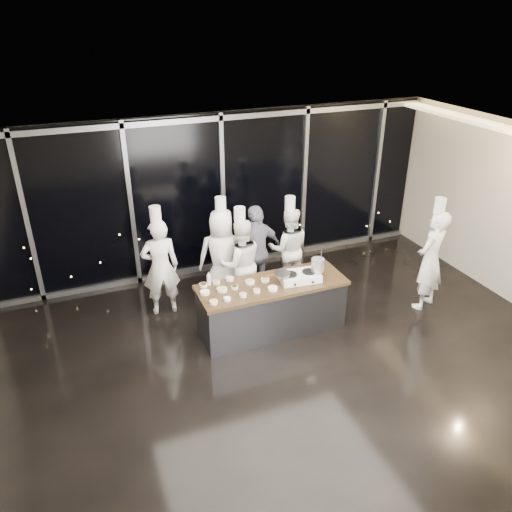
{
  "coord_description": "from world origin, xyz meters",
  "views": [
    {
      "loc": [
        -2.86,
        -5.57,
        4.96
      ],
      "look_at": [
        -0.16,
        1.2,
        1.29
      ],
      "focal_mm": 35.0,
      "sensor_mm": 36.0,
      "label": 1
    }
  ],
  "objects": [
    {
      "name": "ground",
      "position": [
        0.0,
        0.0,
        0.0
      ],
      "size": [
        9.0,
        9.0,
        0.0
      ],
      "primitive_type": "plane",
      "color": "black",
      "rests_on": "ground"
    },
    {
      "name": "room_shell",
      "position": [
        0.18,
        0.0,
        2.25
      ],
      "size": [
        9.02,
        7.02,
        3.21
      ],
      "color": "beige",
      "rests_on": "ground"
    },
    {
      "name": "window_wall",
      "position": [
        0.0,
        3.43,
        1.6
      ],
      "size": [
        8.9,
        0.11,
        3.2
      ],
      "color": "black",
      "rests_on": "ground"
    },
    {
      "name": "demo_counter",
      "position": [
        0.0,
        0.9,
        0.45
      ],
      "size": [
        2.46,
        0.86,
        0.9
      ],
      "color": "#3C3D42",
      "rests_on": "ground"
    },
    {
      "name": "stove",
      "position": [
        0.47,
        0.84,
        0.96
      ],
      "size": [
        0.7,
        0.47,
        0.14
      ],
      "rotation": [
        0.0,
        0.0,
        -0.1
      ],
      "color": "white",
      "rests_on": "demo_counter"
    },
    {
      "name": "frying_pan",
      "position": [
        0.15,
        0.87,
        1.06
      ],
      "size": [
        0.48,
        0.29,
        0.04
      ],
      "rotation": [
        0.0,
        0.0,
        -0.1
      ],
      "color": "slate",
      "rests_on": "stove"
    },
    {
      "name": "stock_pot",
      "position": [
        0.77,
        0.79,
        1.15
      ],
      "size": [
        0.24,
        0.24,
        0.21
      ],
      "primitive_type": "cylinder",
      "rotation": [
        0.0,
        0.0,
        -0.1
      ],
      "color": "silver",
      "rests_on": "stove"
    },
    {
      "name": "prep_bowls",
      "position": [
        -0.63,
        0.95,
        0.93
      ],
      "size": [
        1.2,
        0.72,
        0.05
      ],
      "color": "white",
      "rests_on": "demo_counter"
    },
    {
      "name": "squeeze_bottle",
      "position": [
        -0.97,
        1.24,
        1.01
      ],
      "size": [
        0.06,
        0.06,
        0.24
      ],
      "color": "white",
      "rests_on": "demo_counter"
    },
    {
      "name": "chef_far_left",
      "position": [
        -1.57,
        2.14,
        0.91
      ],
      "size": [
        0.68,
        0.47,
        2.02
      ],
      "rotation": [
        0.0,
        0.0,
        3.08
      ],
      "color": "white",
      "rests_on": "ground"
    },
    {
      "name": "chef_left",
      "position": [
        -0.44,
        2.15,
        0.91
      ],
      "size": [
        1.0,
        0.8,
        2.02
      ],
      "rotation": [
        0.0,
        0.0,
        2.85
      ],
      "color": "white",
      "rests_on": "ground"
    },
    {
      "name": "chef_center",
      "position": [
        -0.2,
        1.86,
        0.85
      ],
      "size": [
        0.86,
        0.69,
        1.91
      ],
      "rotation": [
        0.0,
        0.0,
        3.07
      ],
      "color": "white",
      "rests_on": "ground"
    },
    {
      "name": "guest",
      "position": [
        0.2,
        2.09,
        0.9
      ],
      "size": [
        1.13,
        0.69,
        1.8
      ],
      "rotation": [
        0.0,
        0.0,
        3.4
      ],
      "color": "#141437",
      "rests_on": "ground"
    },
    {
      "name": "chef_right",
      "position": [
        0.88,
        2.15,
        0.83
      ],
      "size": [
        0.94,
        0.83,
        1.86
      ],
      "rotation": [
        0.0,
        0.0,
        2.84
      ],
      "color": "white",
      "rests_on": "ground"
    },
    {
      "name": "chef_side",
      "position": [
        2.9,
        0.57,
        0.95
      ],
      "size": [
        0.8,
        0.68,
        2.1
      ],
      "rotation": [
        0.0,
        0.0,
        3.55
      ],
      "color": "white",
      "rests_on": "ground"
    }
  ]
}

